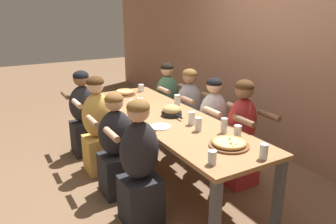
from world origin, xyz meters
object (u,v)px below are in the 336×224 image
drinking_glass_e (141,88)px  drinking_glass_g (177,100)px  drinking_glass_a (212,158)px  diner_near_center (116,149)px  empty_plate_a (160,127)px  diner_far_center (213,127)px  pizza_board_main (229,144)px  drinking_glass_h (116,99)px  skillet_bowl (171,111)px  drinking_glass_c (224,127)px  pizza_board_second (125,92)px  diner_near_left (84,116)px  empty_plate_b (137,101)px  diner_far_left (167,104)px  diner_far_midleft (189,114)px  drinking_glass_f (264,152)px  cocktail_glass_blue (141,102)px  diner_near_midright (140,168)px  drinking_glass_i (198,125)px  diner_near_midleft (98,129)px  drinking_glass_d (137,110)px  diner_far_midright (241,138)px  drinking_glass_b (192,119)px  drinking_glass_j (238,132)px

drinking_glass_e → drinking_glass_g: 0.86m
drinking_glass_a → diner_near_center: bearing=-163.3°
empty_plate_a → diner_far_center: diner_far_center is taller
pizza_board_main → drinking_glass_h: bearing=-168.2°
skillet_bowl → drinking_glass_c: 0.72m
pizza_board_second → drinking_glass_a: 2.26m
drinking_glass_a → diner_near_center: size_ratio=0.10×
empty_plate_a → diner_near_left: size_ratio=0.19×
empty_plate_b → drinking_glass_e: size_ratio=1.81×
diner_far_left → diner_far_midleft: bearing=90.0°
empty_plate_a → empty_plate_b: size_ratio=1.14×
diner_near_center → skillet_bowl: bearing=1.3°
skillet_bowl → drinking_glass_f: drinking_glass_f is taller
pizza_board_main → empty_plate_a: (-0.71, -0.29, -0.02)m
cocktail_glass_blue → diner_far_left: diner_far_left is taller
drinking_glass_f → diner_near_midright: 1.07m
pizza_board_second → drinking_glass_c: bearing=8.4°
drinking_glass_i → diner_near_midleft: 1.30m
drinking_glass_d → drinking_glass_i: (0.71, 0.32, -0.00)m
drinking_glass_d → diner_far_midright: diner_far_midright is taller
drinking_glass_c → diner_far_midleft: 1.31m
diner_far_midright → diner_near_midright: size_ratio=1.01×
diner_far_left → drinking_glass_c: bearing=77.2°
drinking_glass_b → drinking_glass_c: size_ratio=0.90×
cocktail_glass_blue → drinking_glass_i: size_ratio=0.91×
diner_near_center → diner_far_left: diner_far_left is taller
pizza_board_second → empty_plate_b: size_ratio=1.57×
pizza_board_second → drinking_glass_b: bearing=5.1°
pizza_board_main → cocktail_glass_blue: cocktail_glass_blue is taller
cocktail_glass_blue → drinking_glass_c: (1.20, 0.30, 0.02)m
pizza_board_second → diner_near_left: diner_near_left is taller
empty_plate_b → drinking_glass_j: size_ratio=1.76×
drinking_glass_b → drinking_glass_j: bearing=22.4°
drinking_glass_c → empty_plate_a: bearing=-134.2°
diner_near_midleft → diner_far_midright: bearing=-40.5°
drinking_glass_j → diner_far_midleft: size_ratio=0.09×
drinking_glass_g → drinking_glass_j: bearing=-1.1°
skillet_bowl → empty_plate_b: 0.71m
drinking_glass_j → diner_near_midleft: bearing=-147.0°
pizza_board_second → empty_plate_a: bearing=-7.9°
empty_plate_a → diner_far_center: bearing=106.3°
drinking_glass_f → drinking_glass_a: bearing=-107.7°
pizza_board_main → drinking_glass_f: 0.34m
pizza_board_main → pizza_board_second: bearing=-177.1°
pizza_board_main → pizza_board_second: (-2.05, -0.10, 0.01)m
drinking_glass_c → drinking_glass_d: (-0.88, -0.50, -0.00)m
drinking_glass_f → drinking_glass_j: (-0.47, 0.14, -0.01)m
diner_far_left → drinking_glass_f: bearing=78.4°
diner_near_left → pizza_board_second: bearing=-5.4°
pizza_board_second → diner_far_midleft: diner_far_midleft is taller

